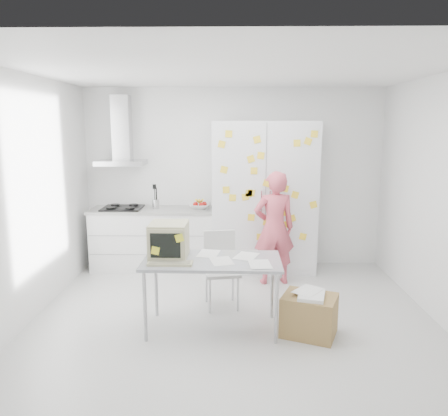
{
  "coord_description": "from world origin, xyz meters",
  "views": [
    {
      "loc": [
        -0.02,
        -4.65,
        2.14
      ],
      "look_at": [
        -0.12,
        0.73,
        1.12
      ],
      "focal_mm": 35.0,
      "sensor_mm": 36.0,
      "label": 1
    }
  ],
  "objects_px": {
    "desk": "(185,249)",
    "cardboard_box": "(309,315)",
    "chair": "(221,264)",
    "person": "(274,228)"
  },
  "relations": [
    {
      "from": "desk",
      "to": "cardboard_box",
      "type": "relative_size",
      "value": 2.22
    },
    {
      "from": "chair",
      "to": "cardboard_box",
      "type": "distance_m",
      "value": 1.24
    },
    {
      "from": "person",
      "to": "cardboard_box",
      "type": "relative_size",
      "value": 2.38
    },
    {
      "from": "person",
      "to": "cardboard_box",
      "type": "height_order",
      "value": "person"
    },
    {
      "from": "chair",
      "to": "cardboard_box",
      "type": "relative_size",
      "value": 1.38
    },
    {
      "from": "person",
      "to": "chair",
      "type": "height_order",
      "value": "person"
    },
    {
      "from": "person",
      "to": "desk",
      "type": "relative_size",
      "value": 1.07
    },
    {
      "from": "cardboard_box",
      "to": "person",
      "type": "bearing_deg",
      "value": 98.54
    },
    {
      "from": "desk",
      "to": "cardboard_box",
      "type": "xyz_separation_m",
      "value": [
        1.3,
        -0.16,
        -0.64
      ]
    },
    {
      "from": "desk",
      "to": "person",
      "type": "bearing_deg",
      "value": 52.81
    }
  ]
}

